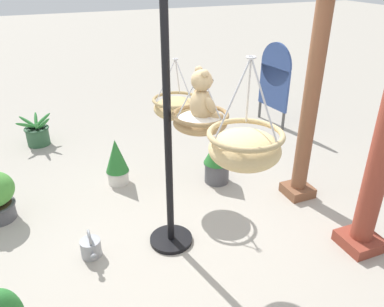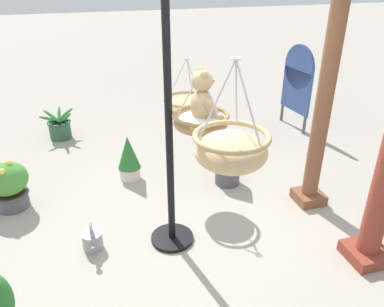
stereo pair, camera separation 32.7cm
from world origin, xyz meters
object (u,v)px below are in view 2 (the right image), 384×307
at_px(greenhouse_pillar_left, 324,103).
at_px(potted_plant_trailing_ivy, 228,161).
at_px(potted_plant_conical_shrub, 129,158).
at_px(hanging_basket_with_teddy, 201,121).
at_px(potted_plant_small_succulent, 8,184).
at_px(display_sign_board, 298,80).
at_px(display_pole_central, 170,176).
at_px(teddy_bear, 203,99).
at_px(hanging_basket_right_low, 231,149).
at_px(potted_plant_flowering_red, 60,127).
at_px(watering_can, 93,240).
at_px(hanging_basket_left_high, 187,106).

xyz_separation_m(greenhouse_pillar_left, potted_plant_trailing_ivy, (-0.67, -0.79, -0.93)).
bearing_deg(potted_plant_conical_shrub, hanging_basket_with_teddy, 18.39).
relative_size(greenhouse_pillar_left, potted_plant_conical_shrub, 4.22).
height_order(hanging_basket_with_teddy, potted_plant_small_succulent, hanging_basket_with_teddy).
bearing_deg(potted_plant_trailing_ivy, display_sign_board, 129.59).
height_order(potted_plant_conical_shrub, potted_plant_trailing_ivy, potted_plant_trailing_ivy).
height_order(hanging_basket_with_teddy, greenhouse_pillar_left, greenhouse_pillar_left).
bearing_deg(greenhouse_pillar_left, display_pole_central, -82.14).
height_order(display_pole_central, greenhouse_pillar_left, greenhouse_pillar_left).
bearing_deg(potted_plant_trailing_ivy, teddy_bear, -32.77).
bearing_deg(hanging_basket_right_low, greenhouse_pillar_left, 129.53).
xyz_separation_m(potted_plant_small_succulent, potted_plant_trailing_ivy, (0.19, 2.62, 0.01)).
relative_size(teddy_bear, potted_plant_flowering_red, 0.82).
height_order(hanging_basket_right_low, watering_can, hanging_basket_right_low).
xyz_separation_m(teddy_bear, watering_can, (-0.23, -1.07, -1.46)).
xyz_separation_m(hanging_basket_right_low, potted_plant_conical_shrub, (-2.42, -0.42, -1.23)).
relative_size(teddy_bear, potted_plant_trailing_ivy, 0.75).
distance_m(display_pole_central, watering_can, 1.04).
relative_size(hanging_basket_with_teddy, potted_plant_flowering_red, 0.95).
xyz_separation_m(teddy_bear, potted_plant_trailing_ivy, (-1.06, 0.68, -1.24)).
bearing_deg(potted_plant_flowering_red, display_pole_central, 21.34).
xyz_separation_m(display_pole_central, potted_plant_flowering_red, (-2.98, -1.16, -0.58)).
relative_size(hanging_basket_with_teddy, potted_plant_trailing_ivy, 0.86).
relative_size(display_pole_central, potted_plant_conical_shrub, 3.97).
relative_size(potted_plant_small_succulent, watering_can, 1.75).
height_order(display_pole_central, potted_plant_trailing_ivy, display_pole_central).
height_order(hanging_basket_with_teddy, potted_plant_conical_shrub, hanging_basket_with_teddy).
distance_m(hanging_basket_right_low, potted_plant_flowering_red, 4.46).
bearing_deg(display_pole_central, potted_plant_small_succulent, -123.21).
distance_m(greenhouse_pillar_left, potted_plant_small_succulent, 3.65).
relative_size(hanging_basket_with_teddy, greenhouse_pillar_left, 0.21).
relative_size(display_pole_central, potted_plant_flowering_red, 4.35).
height_order(hanging_basket_with_teddy, hanging_basket_right_low, hanging_basket_right_low).
bearing_deg(potted_plant_trailing_ivy, display_pole_central, -46.43).
relative_size(hanging_basket_with_teddy, display_sign_board, 0.38).
bearing_deg(hanging_basket_with_teddy, display_pole_central, -120.96).
relative_size(hanging_basket_right_low, potted_plant_trailing_ivy, 1.15).
distance_m(potted_plant_small_succulent, display_sign_board, 4.58).
xyz_separation_m(greenhouse_pillar_left, potted_plant_conical_shrub, (-1.12, -2.00, -0.95)).
height_order(hanging_basket_left_high, potted_plant_trailing_ivy, hanging_basket_left_high).
relative_size(potted_plant_flowering_red, watering_can, 1.61).
bearing_deg(potted_plant_conical_shrub, hanging_basket_right_low, 9.95).
xyz_separation_m(hanging_basket_left_high, greenhouse_pillar_left, (0.73, 1.31, 0.17)).
xyz_separation_m(hanging_basket_right_low, potted_plant_trailing_ivy, (-1.96, 0.78, -1.22)).
relative_size(potted_plant_conical_shrub, potted_plant_trailing_ivy, 0.99).
bearing_deg(potted_plant_small_succulent, hanging_basket_right_low, 40.57).
bearing_deg(hanging_basket_right_low, potted_plant_conical_shrub, -170.05).
bearing_deg(display_pole_central, watering_can, -95.85).
height_order(potted_plant_trailing_ivy, watering_can, potted_plant_trailing_ivy).
relative_size(teddy_bear, watering_can, 1.33).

